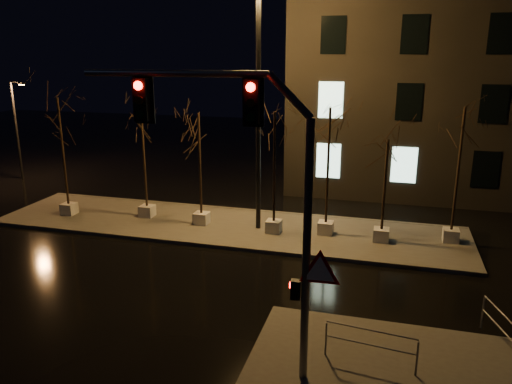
% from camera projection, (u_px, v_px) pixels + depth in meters
% --- Properties ---
extents(ground, '(90.00, 90.00, 0.00)m').
position_uv_depth(ground, '(172.00, 282.00, 17.90)').
color(ground, black).
rests_on(ground, ground).
extents(median, '(22.00, 5.00, 0.15)m').
position_uv_depth(median, '(225.00, 226.00, 23.45)').
color(median, '#4E4A45').
rests_on(median, ground).
extents(sidewalk_corner, '(7.00, 5.00, 0.15)m').
position_uv_depth(sidewalk_corner, '(384.00, 373.00, 12.73)').
color(sidewalk_corner, '#4E4A45').
rests_on(sidewalk_corner, ground).
extents(tree_0, '(1.80, 1.80, 5.91)m').
position_uv_depth(tree_0, '(60.00, 125.00, 23.75)').
color(tree_0, silver).
rests_on(tree_0, median).
extents(tree_1, '(1.80, 1.80, 6.30)m').
position_uv_depth(tree_1, '(142.00, 119.00, 23.31)').
color(tree_1, silver).
rests_on(tree_1, median).
extents(tree_2, '(1.80, 1.80, 5.35)m').
position_uv_depth(tree_2, '(199.00, 139.00, 22.44)').
color(tree_2, silver).
rests_on(tree_2, median).
extents(tree_3, '(1.80, 1.80, 5.53)m').
position_uv_depth(tree_3, '(275.00, 140.00, 21.32)').
color(tree_3, silver).
rests_on(tree_3, median).
extents(tree_4, '(1.80, 1.80, 5.75)m').
position_uv_depth(tree_4, '(329.00, 137.00, 21.09)').
color(tree_4, silver).
rests_on(tree_4, median).
extents(tree_5, '(1.80, 1.80, 4.52)m').
position_uv_depth(tree_5, '(386.00, 163.00, 20.49)').
color(tree_5, silver).
rests_on(tree_5, median).
extents(tree_6, '(1.80, 1.80, 5.87)m').
position_uv_depth(tree_6, '(462.00, 138.00, 20.15)').
color(tree_6, silver).
rests_on(tree_6, median).
extents(traffic_signal_mast, '(6.09, 0.50, 7.44)m').
position_uv_depth(traffic_signal_mast, '(256.00, 185.00, 11.37)').
color(traffic_signal_mast, '#595B61').
rests_on(traffic_signal_mast, sidewalk_corner).
extents(streetlight_main, '(2.61, 0.91, 10.53)m').
position_uv_depth(streetlight_main, '(258.00, 94.00, 21.34)').
color(streetlight_main, black).
rests_on(streetlight_main, median).
extents(streetlight_far, '(1.22, 0.36, 6.22)m').
position_uv_depth(streetlight_far, '(17.00, 126.00, 31.57)').
color(streetlight_far, black).
rests_on(streetlight_far, ground).
extents(guard_rail_a, '(2.36, 0.35, 1.02)m').
position_uv_depth(guard_rail_a, '(370.00, 342.00, 12.76)').
color(guard_rail_a, '#595B61').
rests_on(guard_rail_a, sidewalk_corner).
extents(guard_rail_b, '(0.68, 2.16, 1.06)m').
position_uv_depth(guard_rail_b, '(502.00, 327.00, 13.42)').
color(guard_rail_b, '#595B61').
rests_on(guard_rail_b, sidewalk_corner).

